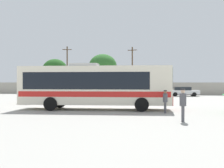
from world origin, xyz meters
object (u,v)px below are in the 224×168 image
at_px(parked_car_second_dark_blue, 110,91).
at_px(roadside_tree_midleft, 103,66).
at_px(utility_pole_near, 67,69).
at_px(parked_car_third_red, 145,91).
at_px(parked_car_leftmost_dark_blue, 76,91).
at_px(utility_pole_far, 132,69).
at_px(parked_car_rightmost_white, 183,91).
at_px(roadside_tree_left, 55,69).
at_px(vendor_umbrella_near_gate_orange, 32,86).
at_px(attendant_by_bus_door, 165,100).
at_px(coach_bus_cream_red, 94,85).
at_px(passenger_waiting_on_apron, 183,103).

relative_size(parked_car_second_dark_blue, roadside_tree_midleft, 0.57).
bearing_deg(utility_pole_near, roadside_tree_midleft, 27.52).
relative_size(parked_car_second_dark_blue, utility_pole_near, 0.49).
xyz_separation_m(parked_car_second_dark_blue, parked_car_third_red, (5.58, 0.02, -0.02)).
xyz_separation_m(parked_car_leftmost_dark_blue, parked_car_third_red, (11.31, 0.41, -0.00)).
bearing_deg(parked_car_third_red, utility_pole_far, 108.77).
relative_size(parked_car_rightmost_white, roadside_tree_midleft, 0.58).
xyz_separation_m(utility_pole_far, roadside_tree_left, (-15.75, 0.73, 0.14)).
xyz_separation_m(vendor_umbrella_near_gate_orange, utility_pole_near, (-4.66, 24.46, 3.01)).
distance_m(parked_car_second_dark_blue, roadside_tree_left, 16.25).
bearing_deg(utility_pole_far, attendant_by_bus_door, -80.77).
bearing_deg(parked_car_rightmost_white, coach_bus_cream_red, -112.43).
relative_size(parked_car_rightmost_white, utility_pole_far, 0.52).
distance_m(vendor_umbrella_near_gate_orange, utility_pole_far, 26.48).
relative_size(parked_car_leftmost_dark_blue, roadside_tree_midleft, 0.57).
bearing_deg(roadside_tree_midleft, attendant_by_bus_door, -71.65).
bearing_deg(parked_car_third_red, utility_pole_near, 153.89).
relative_size(utility_pole_far, roadside_tree_midleft, 1.12).
bearing_deg(passenger_waiting_on_apron, parked_car_leftmost_dark_blue, 118.19).
relative_size(passenger_waiting_on_apron, parked_car_second_dark_blue, 0.40).
distance_m(vendor_umbrella_near_gate_orange, parked_car_leftmost_dark_blue, 16.48).
bearing_deg(parked_car_leftmost_dark_blue, parked_car_third_red, 2.06).
bearing_deg(parked_car_leftmost_dark_blue, vendor_umbrella_near_gate_orange, -88.38).
xyz_separation_m(utility_pole_near, roadside_tree_midleft, (6.44, 3.36, 0.72)).
bearing_deg(utility_pole_far, passenger_waiting_on_apron, -80.50).
height_order(passenger_waiting_on_apron, roadside_tree_left, roadside_tree_left).
height_order(parked_car_second_dark_blue, roadside_tree_left, roadside_tree_left).
xyz_separation_m(parked_car_third_red, utility_pole_near, (-15.51, 7.60, 3.98)).
relative_size(vendor_umbrella_near_gate_orange, parked_car_third_red, 0.51).
relative_size(attendant_by_bus_door, parked_car_second_dark_blue, 0.36).
bearing_deg(passenger_waiting_on_apron, utility_pole_far, 99.50).
xyz_separation_m(passenger_waiting_on_apron, parked_car_leftmost_dark_blue, (-14.49, 27.04, -0.25)).
distance_m(attendant_by_bus_door, parked_car_second_dark_blue, 24.74).
xyz_separation_m(vendor_umbrella_near_gate_orange, roadside_tree_midleft, (1.79, 27.81, 3.73)).
height_order(vendor_umbrella_near_gate_orange, utility_pole_near, utility_pole_near).
distance_m(coach_bus_cream_red, attendant_by_bus_door, 5.83).
height_order(vendor_umbrella_near_gate_orange, parked_car_leftmost_dark_blue, vendor_umbrella_near_gate_orange).
bearing_deg(roadside_tree_left, parked_car_second_dark_blue, -34.65).
relative_size(passenger_waiting_on_apron, parked_car_third_red, 0.44).
bearing_deg(vendor_umbrella_near_gate_orange, parked_car_third_red, 57.23).
relative_size(utility_pole_far, roadside_tree_left, 1.29).
xyz_separation_m(coach_bus_cream_red, utility_pole_near, (-12.34, 29.46, 2.82)).
bearing_deg(vendor_umbrella_near_gate_orange, passenger_waiting_on_apron, -37.05).
distance_m(coach_bus_cream_red, passenger_waiting_on_apron, 8.49).
bearing_deg(parked_car_second_dark_blue, roadside_tree_midleft, 107.62).
bearing_deg(parked_car_rightmost_white, parked_car_third_red, -179.90).
xyz_separation_m(parked_car_third_red, roadside_tree_midleft, (-9.06, 10.96, 4.70)).
bearing_deg(parked_car_second_dark_blue, attendant_by_bus_door, -71.31).
xyz_separation_m(passenger_waiting_on_apron, utility_pole_far, (-5.96, 35.65, 3.59)).
bearing_deg(attendant_by_bus_door, roadside_tree_left, 122.82).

